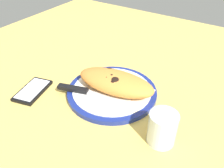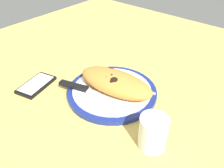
{
  "view_description": "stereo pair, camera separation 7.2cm",
  "coord_description": "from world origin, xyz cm",
  "px_view_note": "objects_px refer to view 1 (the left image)",
  "views": [
    {
      "loc": [
        -31.78,
        48.61,
        45.98
      ],
      "look_at": [
        0.0,
        0.0,
        3.79
      ],
      "focal_mm": 37.73,
      "sensor_mm": 36.0,
      "label": 1
    },
    {
      "loc": [
        -37.53,
        44.33,
        45.98
      ],
      "look_at": [
        0.0,
        0.0,
        3.79
      ],
      "focal_mm": 37.73,
      "sensor_mm": 36.0,
      "label": 2
    }
  ],
  "objects_px": {
    "fork": "(124,81)",
    "knife": "(82,91)",
    "calzone": "(115,82)",
    "plate": "(112,92)",
    "smartphone": "(33,90)",
    "water_glass": "(162,130)"
  },
  "relations": [
    {
      "from": "plate",
      "to": "water_glass",
      "type": "relative_size",
      "value": 3.22
    },
    {
      "from": "knife",
      "to": "smartphone",
      "type": "distance_m",
      "value": 0.16
    },
    {
      "from": "plate",
      "to": "smartphone",
      "type": "distance_m",
      "value": 0.25
    },
    {
      "from": "fork",
      "to": "smartphone",
      "type": "xyz_separation_m",
      "value": [
        0.23,
        0.18,
        -0.01
      ]
    },
    {
      "from": "fork",
      "to": "knife",
      "type": "xyz_separation_m",
      "value": [
        0.08,
        0.12,
        0.0
      ]
    },
    {
      "from": "fork",
      "to": "water_glass",
      "type": "distance_m",
      "value": 0.24
    },
    {
      "from": "plate",
      "to": "knife",
      "type": "distance_m",
      "value": 0.09
    },
    {
      "from": "knife",
      "to": "water_glass",
      "type": "bearing_deg",
      "value": 173.7
    },
    {
      "from": "plate",
      "to": "fork",
      "type": "height_order",
      "value": "fork"
    },
    {
      "from": "calzone",
      "to": "knife",
      "type": "bearing_deg",
      "value": 40.76
    },
    {
      "from": "calzone",
      "to": "plate",
      "type": "bearing_deg",
      "value": 30.02
    },
    {
      "from": "plate",
      "to": "calzone",
      "type": "distance_m",
      "value": 0.04
    },
    {
      "from": "fork",
      "to": "knife",
      "type": "relative_size",
      "value": 0.78
    },
    {
      "from": "fork",
      "to": "smartphone",
      "type": "height_order",
      "value": "fork"
    },
    {
      "from": "knife",
      "to": "water_glass",
      "type": "height_order",
      "value": "water_glass"
    },
    {
      "from": "smartphone",
      "to": "knife",
      "type": "bearing_deg",
      "value": -155.19
    },
    {
      "from": "calzone",
      "to": "smartphone",
      "type": "height_order",
      "value": "calzone"
    },
    {
      "from": "plate",
      "to": "smartphone",
      "type": "height_order",
      "value": "plate"
    },
    {
      "from": "calzone",
      "to": "smartphone",
      "type": "relative_size",
      "value": 1.84
    },
    {
      "from": "plate",
      "to": "knife",
      "type": "height_order",
      "value": "knife"
    },
    {
      "from": "calzone",
      "to": "fork",
      "type": "relative_size",
      "value": 1.44
    },
    {
      "from": "smartphone",
      "to": "water_glass",
      "type": "relative_size",
      "value": 1.61
    }
  ]
}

